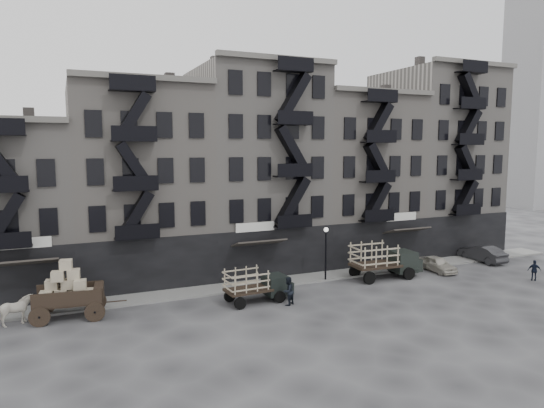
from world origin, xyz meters
name	(u,v)px	position (x,y,z in m)	size (l,w,h in m)	color
ground	(307,295)	(0.00, 0.00, 0.00)	(140.00, 140.00, 0.00)	#38383A
sidewalk	(285,281)	(0.00, 3.75, 0.07)	(55.00, 2.50, 0.15)	slate
building_midwest	(139,184)	(-10.00, 9.83, 7.50)	(10.00, 11.35, 16.20)	gray
building_center	(255,170)	(0.00, 9.82, 8.50)	(10.00, 11.35, 18.20)	gray
building_mideast	(352,178)	(10.00, 9.83, 7.50)	(10.00, 11.35, 16.20)	gray
building_east	(434,161)	(20.00, 9.82, 9.00)	(10.00, 11.35, 19.20)	gray
lamp_post	(326,246)	(3.00, 2.60, 2.78)	(0.36, 0.36, 4.28)	black
distant_tower	(541,8)	(60.00, 30.00, 33.76)	(8.00, 8.00, 66.00)	gray
horse	(15,311)	(-18.50, 1.64, 0.90)	(0.97, 2.12, 1.79)	silver
wagon	(66,286)	(-15.65, 1.68, 2.05)	(4.48, 2.78, 3.59)	black
stake_truck_west	(257,283)	(-3.82, 0.01, 1.34)	(4.79, 2.22, 2.35)	black
stake_truck_east	(384,258)	(7.75, 1.51, 1.66)	(5.90, 2.67, 2.90)	black
car_east	(438,264)	(13.19, 1.44, 0.64)	(1.51, 3.76, 1.28)	#B0AB9E
car_far	(482,253)	(19.50, 2.60, 0.75)	(1.59, 4.57, 1.51)	#252527
pedestrian_mid	(288,291)	(-2.17, -1.42, 0.95)	(0.92, 0.72, 1.90)	black
policeman	(534,270)	(18.13, -3.83, 0.82)	(0.96, 0.40, 1.64)	black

